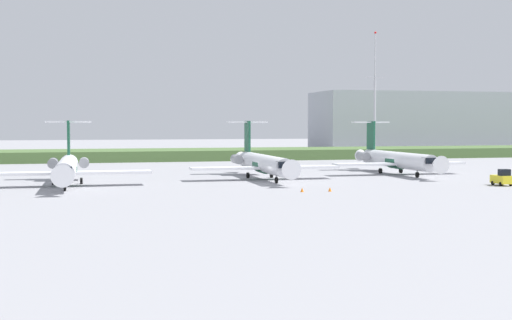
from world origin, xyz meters
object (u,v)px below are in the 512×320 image
object	(u,v)px
safety_cone_front_marker	(302,190)
regional_jet_nearest	(67,167)
regional_jet_second	(263,163)
baggage_tug	(502,178)
regional_jet_third	(395,159)
antenna_mast	(375,109)
safety_cone_mid_marker	(330,189)

from	to	relation	value
safety_cone_front_marker	regional_jet_nearest	bearing A→B (deg)	150.44
regional_jet_second	baggage_tug	world-z (taller)	regional_jet_second
regional_jet_third	antenna_mast	world-z (taller)	antenna_mast
regional_jet_third	antenna_mast	bearing A→B (deg)	72.61
regional_jet_nearest	safety_cone_front_marker	size ratio (longest dim) A/B	56.36
regional_jet_nearest	baggage_tug	world-z (taller)	regional_jet_nearest
safety_cone_mid_marker	regional_jet_nearest	bearing A→B (deg)	152.90
baggage_tug	safety_cone_front_marker	size ratio (longest dim) A/B	5.82
regional_jet_nearest	regional_jet_third	xyz separation A→B (m)	(53.41, 9.13, 0.00)
baggage_tug	safety_cone_front_marker	distance (m)	29.49
regional_jet_second	antenna_mast	xyz separation A→B (m)	(34.26, 36.16, 9.16)
antenna_mast	baggage_tug	world-z (taller)	antenna_mast
antenna_mast	baggage_tug	size ratio (longest dim) A/B	8.88
regional_jet_nearest	safety_cone_front_marker	distance (m)	33.22
regional_jet_second	safety_cone_mid_marker	distance (m)	21.43
antenna_mast	baggage_tug	bearing A→B (deg)	-95.19
regional_jet_third	baggage_tug	world-z (taller)	regional_jet_third
regional_jet_nearest	antenna_mast	size ratio (longest dim) A/B	1.09
antenna_mast	safety_cone_front_marker	bearing A→B (deg)	-121.15
safety_cone_front_marker	regional_jet_second	bearing A→B (deg)	89.52
antenna_mast	safety_cone_mid_marker	world-z (taller)	antenna_mast
baggage_tug	safety_cone_mid_marker	distance (m)	25.94
antenna_mast	regional_jet_nearest	bearing A→B (deg)	-147.30
antenna_mast	safety_cone_mid_marker	bearing A→B (deg)	-118.34
regional_jet_nearest	baggage_tug	xyz separation A→B (m)	(58.26, -14.47, -1.53)
regional_jet_second	antenna_mast	world-z (taller)	antenna_mast
safety_cone_front_marker	antenna_mast	bearing A→B (deg)	58.85
regional_jet_second	safety_cone_mid_marker	bearing A→B (deg)	-80.81
safety_cone_mid_marker	baggage_tug	bearing A→B (deg)	4.70
antenna_mast	safety_cone_front_marker	xyz separation A→B (m)	(-34.43, -56.96, -11.42)
regional_jet_third	antenna_mast	distance (m)	34.23
regional_jet_second	baggage_tug	xyz separation A→B (m)	(29.25, -18.92, -1.53)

